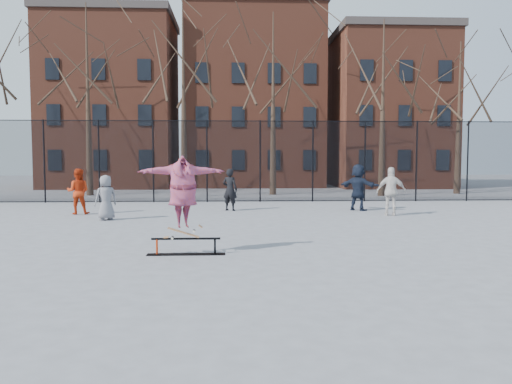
{
  "coord_description": "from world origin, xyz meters",
  "views": [
    {
      "loc": [
        -0.15,
        -11.44,
        2.2
      ],
      "look_at": [
        0.46,
        1.5,
        1.29
      ],
      "focal_mm": 35.0,
      "sensor_mm": 36.0,
      "label": 1
    }
  ],
  "objects_px": {
    "bystander_red": "(78,191)",
    "bystander_navy": "(358,187)",
    "skate_rail": "(186,248)",
    "bystander_black": "(230,190)",
    "skateboard": "(183,236)",
    "skater": "(183,198)",
    "bystander_white": "(391,191)",
    "bystander_grey": "(106,198)"
  },
  "relations": [
    {
      "from": "bystander_red",
      "to": "bystander_navy",
      "type": "distance_m",
      "value": 11.16
    },
    {
      "from": "bystander_black",
      "to": "bystander_white",
      "type": "relative_size",
      "value": 0.95
    },
    {
      "from": "skater",
      "to": "bystander_white",
      "type": "distance_m",
      "value": 10.11
    },
    {
      "from": "bystander_grey",
      "to": "skate_rail",
      "type": "bearing_deg",
      "value": 85.5
    },
    {
      "from": "skateboard",
      "to": "skater",
      "type": "height_order",
      "value": "skater"
    },
    {
      "from": "skate_rail",
      "to": "bystander_white",
      "type": "distance_m",
      "value": 10.1
    },
    {
      "from": "skate_rail",
      "to": "skater",
      "type": "height_order",
      "value": "skater"
    },
    {
      "from": "skater",
      "to": "bystander_navy",
      "type": "relative_size",
      "value": 1.03
    },
    {
      "from": "skater",
      "to": "bystander_grey",
      "type": "height_order",
      "value": "skater"
    },
    {
      "from": "bystander_navy",
      "to": "skateboard",
      "type": "bearing_deg",
      "value": 97.85
    },
    {
      "from": "bystander_navy",
      "to": "bystander_black",
      "type": "bearing_deg",
      "value": 40.48
    },
    {
      "from": "bystander_red",
      "to": "bystander_white",
      "type": "bearing_deg",
      "value": 170.81
    },
    {
      "from": "skater",
      "to": "bystander_grey",
      "type": "distance_m",
      "value": 7.19
    },
    {
      "from": "bystander_grey",
      "to": "skateboard",
      "type": "bearing_deg",
      "value": 85.11
    },
    {
      "from": "skate_rail",
      "to": "skateboard",
      "type": "height_order",
      "value": "skateboard"
    },
    {
      "from": "bystander_white",
      "to": "bystander_navy",
      "type": "xyz_separation_m",
      "value": [
        -0.78,
        1.87,
        0.05
      ]
    },
    {
      "from": "bystander_red",
      "to": "bystander_navy",
      "type": "relative_size",
      "value": 0.91
    },
    {
      "from": "skateboard",
      "to": "skater",
      "type": "bearing_deg",
      "value": 7.13
    },
    {
      "from": "bystander_white",
      "to": "bystander_black",
      "type": "bearing_deg",
      "value": -4.28
    },
    {
      "from": "bystander_black",
      "to": "bystander_grey",
      "type": "bearing_deg",
      "value": 58.82
    },
    {
      "from": "skater",
      "to": "bystander_white",
      "type": "xyz_separation_m",
      "value": [
        7.07,
        7.22,
        -0.38
      ]
    },
    {
      "from": "skate_rail",
      "to": "bystander_red",
      "type": "relative_size",
      "value": 1.0
    },
    {
      "from": "skate_rail",
      "to": "bystander_grey",
      "type": "bearing_deg",
      "value": 117.9
    },
    {
      "from": "skater",
      "to": "bystander_navy",
      "type": "xyz_separation_m",
      "value": [
        6.29,
        9.09,
        -0.33
      ]
    },
    {
      "from": "bystander_navy",
      "to": "bystander_white",
      "type": "bearing_deg",
      "value": 155.26
    },
    {
      "from": "skate_rail",
      "to": "bystander_grey",
      "type": "distance_m",
      "value": 7.23
    },
    {
      "from": "skate_rail",
      "to": "bystander_white",
      "type": "relative_size",
      "value": 0.96
    },
    {
      "from": "skate_rail",
      "to": "bystander_navy",
      "type": "height_order",
      "value": "bystander_navy"
    },
    {
      "from": "skateboard",
      "to": "bystander_navy",
      "type": "xyz_separation_m",
      "value": [
        6.29,
        9.09,
        0.53
      ]
    },
    {
      "from": "skater",
      "to": "bystander_white",
      "type": "bearing_deg",
      "value": 28.69
    },
    {
      "from": "skate_rail",
      "to": "bystander_black",
      "type": "relative_size",
      "value": 1.02
    },
    {
      "from": "skate_rail",
      "to": "bystander_black",
      "type": "bearing_deg",
      "value": 84.19
    },
    {
      "from": "bystander_grey",
      "to": "bystander_white",
      "type": "distance_m",
      "value": 10.42
    },
    {
      "from": "skate_rail",
      "to": "bystander_grey",
      "type": "height_order",
      "value": "bystander_grey"
    },
    {
      "from": "skate_rail",
      "to": "skater",
      "type": "xyz_separation_m",
      "value": [
        -0.06,
        0.0,
        1.14
      ]
    },
    {
      "from": "bystander_red",
      "to": "bystander_white",
      "type": "distance_m",
      "value": 11.95
    },
    {
      "from": "skateboard",
      "to": "bystander_navy",
      "type": "height_order",
      "value": "bystander_navy"
    },
    {
      "from": "skateboard",
      "to": "skater",
      "type": "relative_size",
      "value": 0.4
    },
    {
      "from": "bystander_red",
      "to": "bystander_grey",
      "type": "bearing_deg",
      "value": 124.77
    },
    {
      "from": "bystander_red",
      "to": "bystander_white",
      "type": "relative_size",
      "value": 0.96
    },
    {
      "from": "skate_rail",
      "to": "bystander_white",
      "type": "bearing_deg",
      "value": 45.83
    },
    {
      "from": "bystander_black",
      "to": "skater",
      "type": "bearing_deg",
      "value": 108.62
    }
  ]
}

